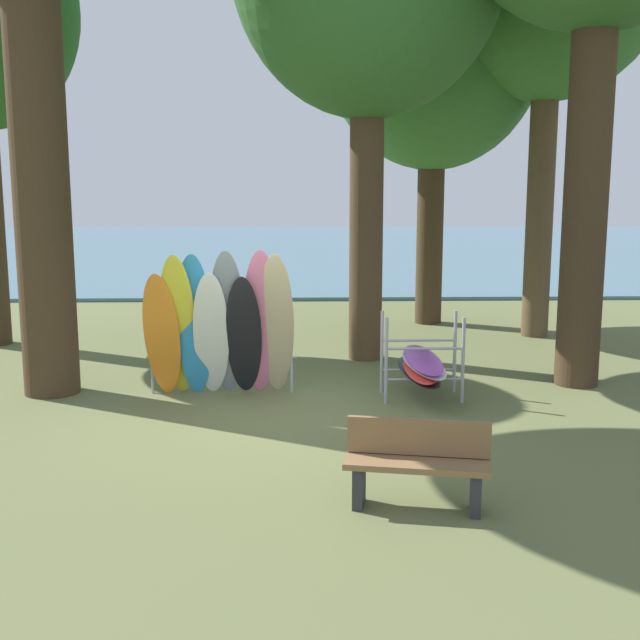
{
  "coord_description": "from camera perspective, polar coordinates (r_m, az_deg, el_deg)",
  "views": [
    {
      "loc": [
        0.12,
        -10.55,
        3.11
      ],
      "look_at": [
        0.47,
        1.22,
        1.1
      ],
      "focal_mm": 44.82,
      "sensor_mm": 36.0,
      "label": 1
    }
  ],
  "objects": [
    {
      "name": "ground_plane",
      "position": [
        11.0,
        -2.25,
        -6.75
      ],
      "size": [
        80.0,
        80.0,
        0.0
      ],
      "primitive_type": "plane",
      "color": "#60663D"
    },
    {
      "name": "leaning_board_pile",
      "position": [
        11.68,
        -7.15,
        -0.64
      ],
      "size": [
        2.25,
        0.93,
        2.22
      ],
      "color": "orange",
      "rests_on": "ground"
    },
    {
      "name": "park_bench",
      "position": [
        7.9,
        6.97,
        -10.05
      ],
      "size": [
        1.45,
        0.67,
        0.85
      ],
      "color": "#2D2D33",
      "rests_on": "ground"
    },
    {
      "name": "board_storage_rack",
      "position": [
        11.81,
        7.25,
        -3.18
      ],
      "size": [
        1.15,
        2.13,
        1.25
      ],
      "color": "#9EA0A5",
      "rests_on": "ground"
    },
    {
      "name": "tree_far_left_back",
      "position": [
        18.27,
        8.16,
        19.03
      ],
      "size": [
        4.78,
        4.78,
        8.9
      ],
      "color": "#42301E",
      "rests_on": "ground"
    },
    {
      "name": "lake_water",
      "position": [
        39.33,
        -1.84,
        5.23
      ],
      "size": [
        80.0,
        36.0,
        0.1
      ],
      "primitive_type": "cube",
      "color": "#477084",
      "rests_on": "ground"
    }
  ]
}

